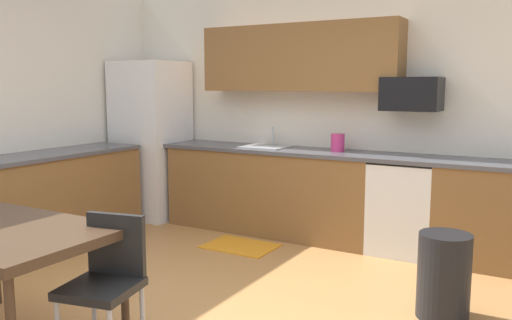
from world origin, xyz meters
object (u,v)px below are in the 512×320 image
at_px(refrigerator, 151,140).
at_px(trash_bin, 444,276).
at_px(microwave, 412,94).
at_px(oven_range, 405,206).
at_px(chair_near_table, 107,275).
at_px(kettle, 338,144).

relative_size(refrigerator, trash_bin, 3.16).
distance_m(refrigerator, microwave, 3.15).
height_order(oven_range, chair_near_table, oven_range).
xyz_separation_m(oven_range, microwave, (0.00, 0.10, 1.07)).
bearing_deg(chair_near_table, oven_range, 71.06).
distance_m(chair_near_table, trash_bin, 2.26).
bearing_deg(chair_near_table, kettle, 84.59).
bearing_deg(trash_bin, oven_range, 114.83).
distance_m(refrigerator, oven_range, 3.13).
xyz_separation_m(oven_range, kettle, (-0.72, 0.05, 0.56)).
bearing_deg(chair_near_table, microwave, 71.64).
bearing_deg(trash_bin, microwave, 113.30).
height_order(chair_near_table, trash_bin, chair_near_table).
distance_m(microwave, kettle, 0.88).
distance_m(oven_range, chair_near_table, 3.08).
height_order(chair_near_table, kettle, kettle).
bearing_deg(oven_range, kettle, 176.02).
distance_m(oven_range, microwave, 1.08).
xyz_separation_m(refrigerator, kettle, (2.37, 0.13, 0.07)).
bearing_deg(refrigerator, trash_bin, -18.85).
bearing_deg(kettle, refrigerator, -176.86).
relative_size(refrigerator, chair_near_table, 2.23).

